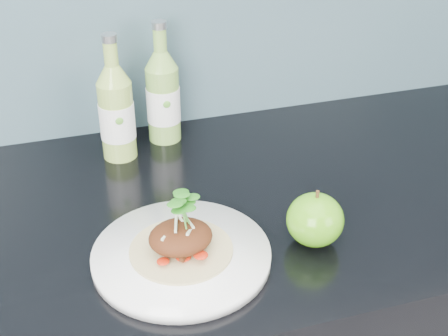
{
  "coord_description": "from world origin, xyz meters",
  "views": [
    {
      "loc": [
        -0.23,
        0.91,
        1.46
      ],
      "look_at": [
        -0.01,
        1.63,
        1.0
      ],
      "focal_mm": 50.0,
      "sensor_mm": 36.0,
      "label": 1
    }
  ],
  "objects_px": {
    "dinner_plate": "(181,255)",
    "cider_bottle_left": "(116,112)",
    "green_apple": "(315,220)",
    "cider_bottle_right": "(163,96)"
  },
  "relations": [
    {
      "from": "dinner_plate",
      "to": "cider_bottle_left",
      "type": "bearing_deg",
      "value": 96.33
    },
    {
      "from": "dinner_plate",
      "to": "green_apple",
      "type": "distance_m",
      "value": 0.19
    },
    {
      "from": "cider_bottle_right",
      "to": "green_apple",
      "type": "bearing_deg",
      "value": -50.63
    },
    {
      "from": "green_apple",
      "to": "cider_bottle_right",
      "type": "xyz_separation_m",
      "value": [
        -0.14,
        0.37,
        0.05
      ]
    },
    {
      "from": "dinner_plate",
      "to": "cider_bottle_left",
      "type": "xyz_separation_m",
      "value": [
        -0.03,
        0.31,
        0.08
      ]
    },
    {
      "from": "dinner_plate",
      "to": "green_apple",
      "type": "relative_size",
      "value": 3.31
    },
    {
      "from": "dinner_plate",
      "to": "cider_bottle_right",
      "type": "bearing_deg",
      "value": 81.08
    },
    {
      "from": "dinner_plate",
      "to": "green_apple",
      "type": "height_order",
      "value": "green_apple"
    },
    {
      "from": "green_apple",
      "to": "cider_bottle_right",
      "type": "relative_size",
      "value": 0.39
    },
    {
      "from": "cider_bottle_right",
      "to": "dinner_plate",
      "type": "bearing_deg",
      "value": -79.82
    }
  ]
}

